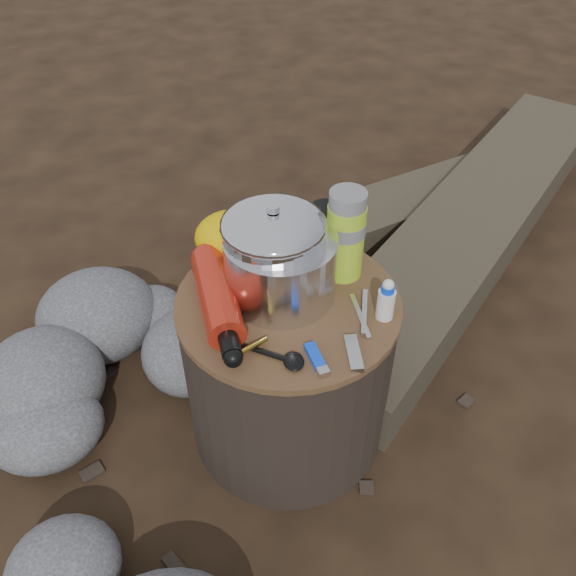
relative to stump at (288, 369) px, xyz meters
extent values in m
plane|color=black|center=(0.00, 0.00, -0.22)|extent=(60.00, 60.00, 0.00)
cylinder|color=black|center=(0.00, 0.00, 0.00)|extent=(0.48, 0.48, 0.44)
cube|color=#3A3226|center=(0.80, 0.65, -0.14)|extent=(1.60, 1.57, 0.16)
cube|color=#3A3226|center=(0.52, 0.80, -0.17)|extent=(1.34, 0.65, 0.11)
cylinder|color=silver|center=(-0.01, 0.03, 0.29)|extent=(0.24, 0.24, 0.14)
cylinder|color=silver|center=(-0.02, 0.04, 0.33)|extent=(0.21, 0.21, 0.21)
cylinder|color=#A4D424|center=(0.14, 0.07, 0.33)|extent=(0.08, 0.08, 0.21)
cylinder|color=black|center=(0.12, 0.16, 0.28)|extent=(0.07, 0.07, 0.11)
ellipsoid|color=#E3B300|center=(-0.10, 0.18, 0.28)|extent=(0.17, 0.14, 0.11)
cube|color=#0D1349|center=(0.01, 0.20, 0.28)|extent=(0.10, 0.04, 0.12)
cube|color=blue|center=(0.02, -0.17, 0.23)|extent=(0.03, 0.09, 0.02)
cube|color=silver|center=(0.09, -0.18, 0.23)|extent=(0.03, 0.09, 0.01)
cylinder|color=silver|center=(0.19, -0.08, 0.27)|extent=(0.04, 0.04, 0.09)
camera|label=1|loc=(-0.18, -0.93, 1.10)|focal=37.80mm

